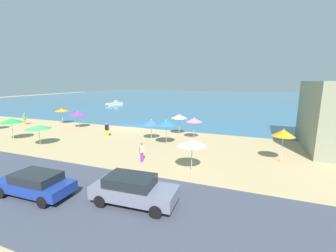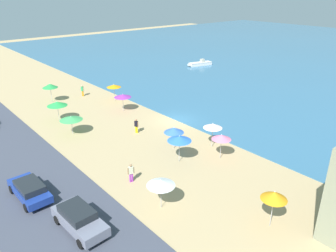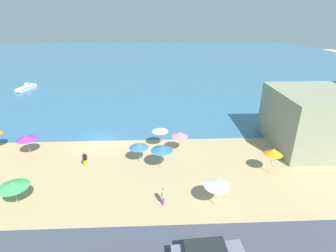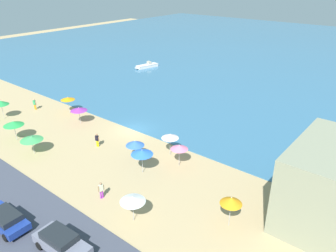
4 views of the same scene
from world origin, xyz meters
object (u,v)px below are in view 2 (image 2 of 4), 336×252
beach_umbrella_2 (213,126)px  beach_umbrella_3 (179,139)px  beach_umbrella_1 (50,86)px  bather_0 (131,172)px  parked_car_3 (30,190)px  beach_umbrella_0 (123,96)px  skiff_nearshore (200,64)px  bather_1 (82,90)px  beach_umbrella_6 (57,104)px  beach_umbrella_8 (161,183)px  beach_umbrella_9 (114,86)px  beach_umbrella_4 (71,118)px  beach_umbrella_7 (274,196)px  parked_car_0 (79,219)px  beach_umbrella_5 (174,130)px  beach_umbrella_10 (221,137)px  bather_2 (136,125)px

beach_umbrella_2 → beach_umbrella_3: size_ratio=0.98×
beach_umbrella_1 → bather_0: (23.70, -3.17, -1.39)m
beach_umbrella_3 → parked_car_3: bearing=-103.8°
beach_umbrella_0 → skiff_nearshore: 28.96m
beach_umbrella_0 → bather_1: beach_umbrella_0 is taller
beach_umbrella_6 → parked_car_3: size_ratio=0.55×
beach_umbrella_3 → skiff_nearshore: 39.78m
beach_umbrella_2 → beach_umbrella_6: 18.46m
beach_umbrella_0 → beach_umbrella_8: 20.55m
beach_umbrella_1 → beach_umbrella_9: beach_umbrella_1 is taller
beach_umbrella_4 → bather_0: beach_umbrella_4 is taller
parked_car_3 → skiff_nearshore: bearing=119.1°
beach_umbrella_0 → beach_umbrella_9: bearing=162.6°
beach_umbrella_7 → parked_car_0: beach_umbrella_7 is taller
beach_umbrella_1 → beach_umbrella_7: size_ratio=0.97×
beach_umbrella_0 → beach_umbrella_4: bearing=-72.8°
beach_umbrella_6 → bather_0: size_ratio=1.52×
beach_umbrella_5 → beach_umbrella_9: 16.57m
bather_0 → bather_1: bearing=161.9°
beach_umbrella_3 → beach_umbrella_5: 2.71m
beach_umbrella_2 → beach_umbrella_9: 18.43m
beach_umbrella_3 → beach_umbrella_7: beach_umbrella_7 is taller
beach_umbrella_5 → beach_umbrella_10: 4.73m
beach_umbrella_5 → beach_umbrella_9: (-16.22, 3.36, 0.19)m
beach_umbrella_10 → bather_0: size_ratio=1.49×
beach_umbrella_5 → skiff_nearshore: bearing=130.3°
bather_0 → parked_car_0: bearing=-66.4°
beach_umbrella_6 → beach_umbrella_7: (26.75, 2.95, 0.22)m
beach_umbrella_6 → beach_umbrella_7: 26.91m
beach_umbrella_9 → skiff_nearshore: beach_umbrella_9 is taller
beach_umbrella_4 → bather_1: size_ratio=1.47×
bather_1 → skiff_nearshore: 27.50m
beach_umbrella_2 → bather_1: beach_umbrella_2 is taller
beach_umbrella_6 → beach_umbrella_10: beach_umbrella_6 is taller
beach_umbrella_4 → parked_car_0: bearing=-23.8°
beach_umbrella_3 → beach_umbrella_10: (2.03, 3.28, -0.14)m
beach_umbrella_3 → bather_0: beach_umbrella_3 is taller
bather_0 → bather_1: (-23.35, 7.63, 0.00)m
beach_umbrella_7 → bather_0: (-10.39, -3.95, -1.47)m
skiff_nearshore → parked_car_3: bearing=-60.9°
beach_umbrella_2 → bather_0: (0.07, -9.69, -1.34)m
beach_umbrella_8 → beach_umbrella_9: bearing=155.6°
beach_umbrella_0 → beach_umbrella_10: beach_umbrella_10 is taller
beach_umbrella_1 → bather_2: (16.07, 2.79, -1.40)m
beach_umbrella_3 → beach_umbrella_10: beach_umbrella_3 is taller
beach_umbrella_2 → beach_umbrella_10: (2.12, -1.18, -0.10)m
beach_umbrella_0 → beach_umbrella_8: bearing=-25.9°
beach_umbrella_5 → beach_umbrella_8: 9.47m
beach_umbrella_5 → beach_umbrella_2: bearing=54.4°
beach_umbrella_8 → skiff_nearshore: (-30.53, 35.26, -1.68)m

